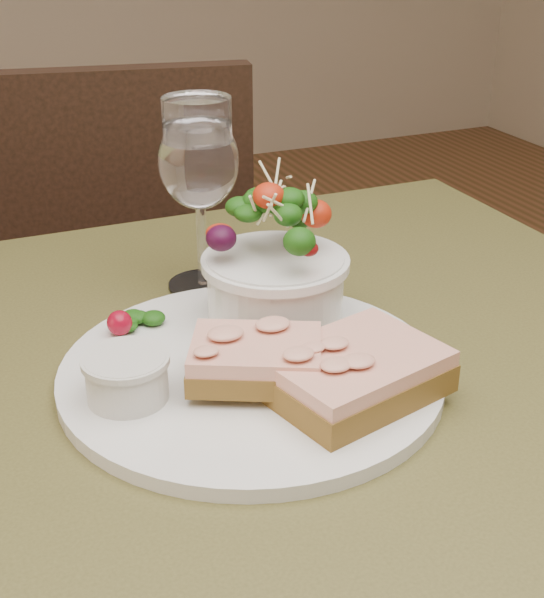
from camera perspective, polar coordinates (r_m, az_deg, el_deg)
name	(u,v)px	position (r m, az deg, el deg)	size (l,w,h in m)	color
cafe_table	(289,479)	(0.74, 1.15, -12.25)	(0.80, 0.80, 0.75)	#403C1B
chair_far	(120,396)	(1.52, -10.36, -6.53)	(0.49, 0.49, 0.90)	black
dinner_plate	(251,372)	(0.68, -1.44, -5.04)	(0.31, 0.31, 0.01)	white
sandwich_front	(354,373)	(0.63, 5.65, -5.04)	(0.15, 0.12, 0.03)	#462F12
sandwich_back	(256,359)	(0.64, -1.10, -4.13)	(0.12, 0.11, 0.03)	#462F12
ramekin	(127,375)	(0.63, -9.92, -5.18)	(0.06, 0.06, 0.04)	silver
salad_bowl	(275,259)	(0.72, 0.23, 2.76)	(0.12, 0.12, 0.13)	white
garnish	(129,321)	(0.73, -9.77, -1.49)	(0.05, 0.04, 0.02)	#113509
wine_glass	(199,168)	(0.79, -5.03, 8.96)	(0.08, 0.08, 0.18)	white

